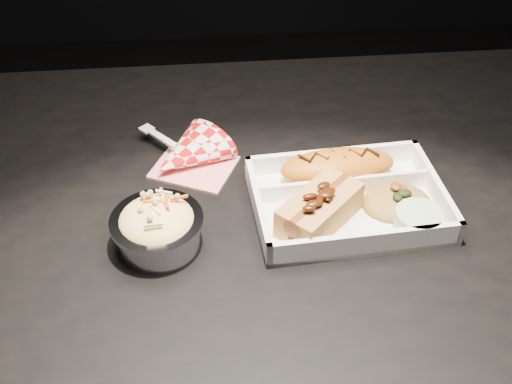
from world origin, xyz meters
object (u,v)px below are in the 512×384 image
dining_table (276,252)px  foil_coleslaw_cup (157,226)px  hotdog (320,207)px  napkin_fork (187,155)px  food_tray (347,203)px  fried_pastry (338,166)px

dining_table → foil_coleslaw_cup: (-0.16, -0.06, 0.12)m
hotdog → dining_table: bearing=91.3°
hotdog → napkin_fork: size_ratio=0.81×
dining_table → napkin_fork: bearing=139.9°
hotdog → foil_coleslaw_cup: 0.21m
foil_coleslaw_cup → napkin_fork: (0.04, 0.16, -0.02)m
food_tray → napkin_fork: 0.24m
foil_coleslaw_cup → napkin_fork: size_ratio=0.75×
dining_table → hotdog: size_ratio=9.57×
food_tray → fried_pastry: (-0.00, 0.06, 0.02)m
hotdog → napkin_fork: bearing=93.7°
fried_pastry → foil_coleslaw_cup: bearing=-157.9°
dining_table → fried_pastry: bearing=23.5°
fried_pastry → hotdog: size_ratio=1.28×
food_tray → fried_pastry: bearing=90.0°
dining_table → napkin_fork: napkin_fork is taller
dining_table → napkin_fork: (-0.12, 0.10, 0.11)m
hotdog → napkin_fork: 0.22m
fried_pastry → foil_coleslaw_cup: size_ratio=1.39×
food_tray → foil_coleslaw_cup: (-0.25, -0.04, 0.02)m
dining_table → foil_coleslaw_cup: 0.21m
foil_coleslaw_cup → fried_pastry: bearing=22.1°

